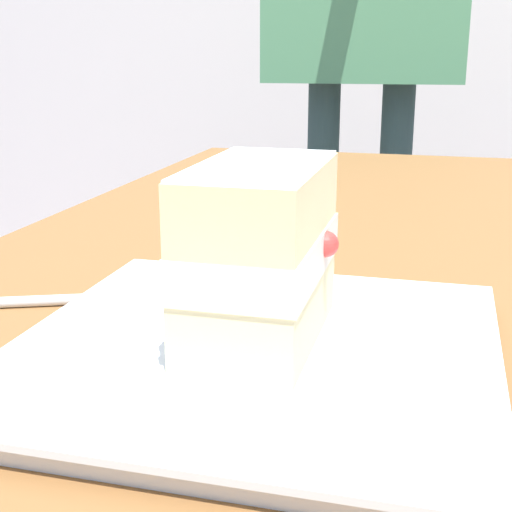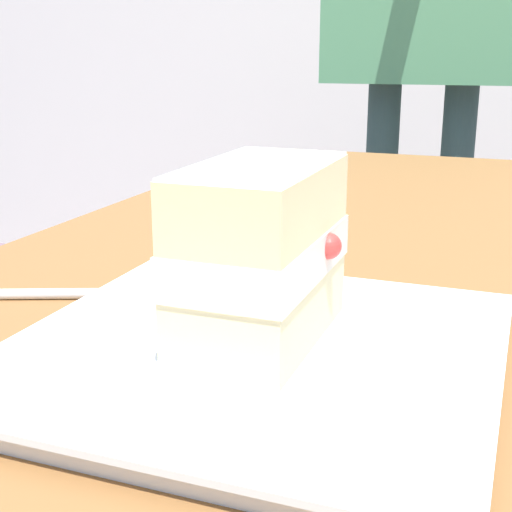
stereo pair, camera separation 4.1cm
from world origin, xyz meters
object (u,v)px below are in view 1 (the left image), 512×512
object	(u,v)px
patio_table	(398,454)
cake_slice	(259,253)
dessert_plate	(256,353)
dessert_fork	(41,301)

from	to	relation	value
patio_table	cake_slice	world-z (taller)	cake_slice
dessert_plate	cake_slice	distance (m)	0.06
patio_table	dessert_fork	xyz separation A→B (m)	(0.01, -0.26, 0.09)
patio_table	cake_slice	size ratio (longest dim) A/B	12.76
dessert_plate	dessert_fork	distance (m)	0.19
cake_slice	dessert_fork	xyz separation A→B (m)	(-0.05, -0.18, -0.06)
cake_slice	dessert_fork	bearing A→B (deg)	-106.75
dessert_plate	dessert_fork	xyz separation A→B (m)	(-0.06, -0.18, -0.00)
patio_table	cake_slice	bearing A→B (deg)	-52.07
dessert_plate	cake_slice	xyz separation A→B (m)	(-0.01, 0.00, 0.06)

